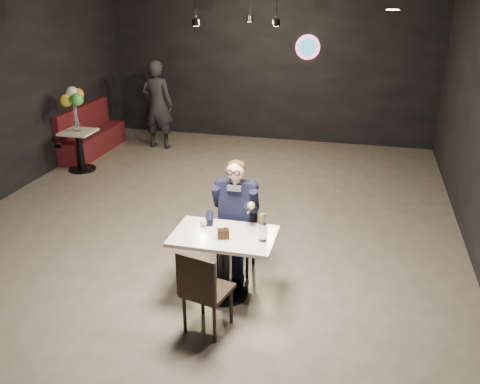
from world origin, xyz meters
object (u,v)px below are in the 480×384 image
(chair_far, at_px, (236,235))
(chair_near, at_px, (208,288))
(sundae_glass, at_px, (263,232))
(booth_bench, at_px, (92,130))
(balloon_vase, at_px, (77,126))
(side_table, at_px, (81,152))
(passerby, at_px, (157,105))
(seated_man, at_px, (236,216))
(main_table, at_px, (224,265))

(chair_far, bearing_deg, chair_near, -90.00)
(sundae_glass, xyz_separation_m, booth_bench, (-4.37, 4.32, -0.37))
(chair_far, xyz_separation_m, balloon_vase, (-3.64, 2.74, 0.37))
(chair_far, relative_size, side_table, 1.33)
(chair_far, bearing_deg, passerby, 122.28)
(passerby, bearing_deg, balloon_vase, 64.19)
(booth_bench, relative_size, passerby, 1.06)
(chair_far, relative_size, booth_bench, 0.48)
(seated_man, bearing_deg, chair_far, 0.00)
(chair_near, bearing_deg, sundae_glass, 66.84)
(chair_far, bearing_deg, side_table, 143.08)
(chair_far, xyz_separation_m, seated_man, (0.00, 0.00, 0.26))
(main_table, xyz_separation_m, chair_far, (0.00, 0.55, 0.09))
(main_table, xyz_separation_m, side_table, (-3.64, 3.29, -0.03))
(chair_near, xyz_separation_m, sundae_glass, (0.43, 0.58, 0.39))
(chair_far, xyz_separation_m, sundae_glass, (0.43, -0.58, 0.39))
(seated_man, xyz_separation_m, side_table, (-3.64, 2.74, -0.37))
(sundae_glass, bearing_deg, main_table, 175.63)
(chair_near, distance_m, sundae_glass, 0.82)
(main_table, distance_m, seated_man, 0.65)
(seated_man, xyz_separation_m, sundae_glass, (0.43, -0.58, 0.13))
(booth_bench, xyz_separation_m, balloon_vase, (0.30, -1.00, 0.35))
(main_table, xyz_separation_m, passerby, (-2.79, 4.96, 0.53))
(side_table, relative_size, balloon_vase, 4.21)
(main_table, xyz_separation_m, balloon_vase, (-3.64, 3.29, 0.46))
(chair_far, height_order, seated_man, seated_man)
(main_table, height_order, balloon_vase, balloon_vase)
(main_table, xyz_separation_m, sundae_glass, (0.43, -0.03, 0.47))
(chair_near, bearing_deg, seated_man, 103.57)
(chair_near, height_order, sundae_glass, sundae_glass)
(chair_far, relative_size, seated_man, 0.64)
(main_table, relative_size, chair_far, 1.20)
(main_table, relative_size, passerby, 0.61)
(chair_near, relative_size, seated_man, 0.64)
(side_table, bearing_deg, seated_man, -36.92)
(main_table, bearing_deg, chair_near, -90.00)
(seated_man, distance_m, booth_bench, 5.44)
(main_table, distance_m, sundae_glass, 0.64)
(main_table, distance_m, passerby, 5.71)
(main_table, height_order, side_table, main_table)
(chair_far, distance_m, sundae_glass, 0.82)
(seated_man, bearing_deg, main_table, -90.00)
(main_table, bearing_deg, sundae_glass, -4.37)
(seated_man, relative_size, side_table, 2.09)
(balloon_vase, height_order, passerby, passerby)
(main_table, height_order, chair_near, chair_near)
(side_table, bearing_deg, booth_bench, 106.70)
(booth_bench, bearing_deg, main_table, -47.40)
(main_table, xyz_separation_m, booth_bench, (-3.94, 4.29, 0.10))
(seated_man, height_order, passerby, passerby)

